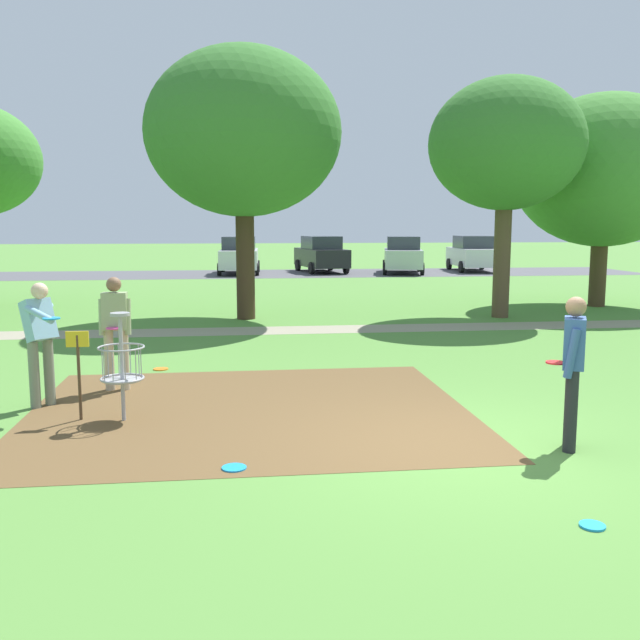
# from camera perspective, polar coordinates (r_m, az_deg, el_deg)

# --- Properties ---
(ground_plane) EXTENTS (160.00, 160.00, 0.00)m
(ground_plane) POSITION_cam_1_polar(r_m,az_deg,el_deg) (8.09, 11.18, -10.18)
(ground_plane) COLOR #518438
(dirt_tee_pad) EXTENTS (5.84, 5.03, 0.01)m
(dirt_tee_pad) POSITION_cam_1_polar(r_m,az_deg,el_deg) (9.47, -5.81, -7.35)
(dirt_tee_pad) COLOR brown
(dirt_tee_pad) RESTS_ON ground
(disc_golf_basket) EXTENTS (0.98, 0.58, 1.39)m
(disc_golf_basket) POSITION_cam_1_polar(r_m,az_deg,el_deg) (9.14, -16.34, -3.37)
(disc_golf_basket) COLOR #9E9EA3
(disc_golf_basket) RESTS_ON ground
(player_foreground_watching) EXTENTS (0.67, 1.07, 1.71)m
(player_foreground_watching) POSITION_cam_1_polar(r_m,az_deg,el_deg) (10.14, -22.01, -1.21)
(player_foreground_watching) COLOR slate
(player_foreground_watching) RESTS_ON ground
(player_throwing) EXTENTS (0.45, 0.49, 1.71)m
(player_throwing) POSITION_cam_1_polar(r_m,az_deg,el_deg) (8.12, 20.06, -3.40)
(player_throwing) COLOR #232328
(player_throwing) RESTS_ON ground
(player_waiting_left) EXTENTS (0.47, 0.40, 1.71)m
(player_waiting_left) POSITION_cam_1_polar(r_m,az_deg,el_deg) (10.80, -16.46, -0.52)
(player_waiting_left) COLOR tan
(player_waiting_left) RESTS_ON ground
(frisbee_near_basket) EXTENTS (0.21, 0.21, 0.02)m
(frisbee_near_basket) POSITION_cam_1_polar(r_m,az_deg,el_deg) (6.42, 21.47, -15.45)
(frisbee_near_basket) COLOR #1E93DB
(frisbee_near_basket) RESTS_ON ground
(frisbee_far_left) EXTENTS (0.26, 0.26, 0.02)m
(frisbee_far_left) POSITION_cam_1_polar(r_m,az_deg,el_deg) (7.33, -7.07, -11.97)
(frisbee_far_left) COLOR #1E93DB
(frisbee_far_left) RESTS_ON ground
(frisbee_far_right) EXTENTS (0.25, 0.25, 0.02)m
(frisbee_far_right) POSITION_cam_1_polar(r_m,az_deg,el_deg) (12.27, -12.95, -3.95)
(frisbee_far_right) COLOR orange
(frisbee_far_right) RESTS_ON ground
(tree_near_left) EXTENTS (4.02, 4.02, 6.24)m
(tree_near_left) POSITION_cam_1_polar(r_m,az_deg,el_deg) (19.16, 15.04, 13.70)
(tree_near_left) COLOR brown
(tree_near_left) RESTS_ON ground
(tree_mid_left) EXTENTS (5.26, 5.26, 6.27)m
(tree_mid_left) POSITION_cam_1_polar(r_m,az_deg,el_deg) (22.56, 22.27, 11.26)
(tree_mid_left) COLOR #4C3823
(tree_mid_left) RESTS_ON ground
(tree_mid_right) EXTENTS (5.00, 5.00, 6.91)m
(tree_mid_right) POSITION_cam_1_polar(r_m,az_deg,el_deg) (18.36, -6.31, 15.01)
(tree_mid_right) COLOR #422D1E
(tree_mid_right) RESTS_ON ground
(parking_lot_strip) EXTENTS (36.00, 6.00, 0.01)m
(parking_lot_strip) POSITION_cam_1_polar(r_m,az_deg,el_deg) (34.75, -2.98, 3.84)
(parking_lot_strip) COLOR #4C4C51
(parking_lot_strip) RESTS_ON ground
(parked_car_leftmost) EXTENTS (2.13, 4.28, 1.84)m
(parked_car_leftmost) POSITION_cam_1_polar(r_m,az_deg,el_deg) (34.77, -6.66, 5.31)
(parked_car_leftmost) COLOR silver
(parked_car_leftmost) RESTS_ON ground
(parked_car_center_left) EXTENTS (2.49, 4.44, 1.84)m
(parked_car_center_left) POSITION_cam_1_polar(r_m,az_deg,el_deg) (35.63, 0.11, 5.43)
(parked_car_center_left) COLOR black
(parked_car_center_left) RESTS_ON ground
(parked_car_center_right) EXTENTS (2.62, 4.48, 1.84)m
(parked_car_center_right) POSITION_cam_1_polar(r_m,az_deg,el_deg) (35.22, 6.82, 5.34)
(parked_car_center_right) COLOR #B2B7BC
(parked_car_center_right) RESTS_ON ground
(parked_car_rightmost) EXTENTS (2.19, 4.31, 1.84)m
(parked_car_rightmost) POSITION_cam_1_polar(r_m,az_deg,el_deg) (37.34, 12.41, 5.36)
(parked_car_rightmost) COLOR silver
(parked_car_rightmost) RESTS_ON ground
(gravel_path) EXTENTS (40.00, 1.22, 0.00)m
(gravel_path) POSITION_cam_1_polar(r_m,az_deg,el_deg) (16.48, 1.62, -0.76)
(gravel_path) COLOR gray
(gravel_path) RESTS_ON ground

